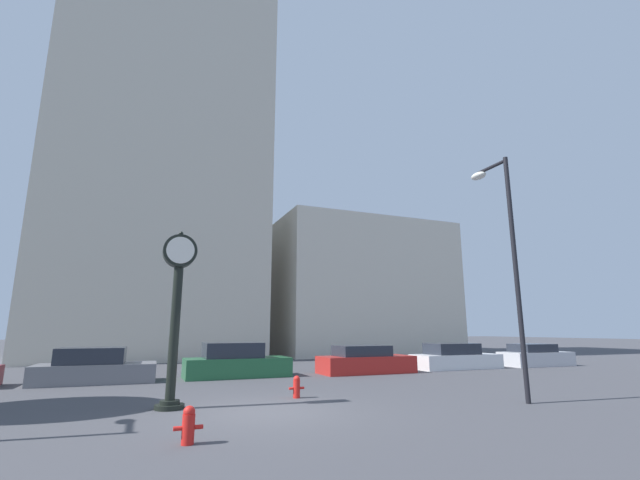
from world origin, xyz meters
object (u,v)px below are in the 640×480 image
(car_white, at_px, (455,358))
(fire_hydrant_near, at_px, (297,387))
(car_green, at_px, (236,363))
(car_red, at_px, (365,361))
(street_lamp_right, at_px, (504,239))
(car_grey, at_px, (95,368))
(street_clock, at_px, (177,298))
(car_silver, at_px, (535,356))
(fire_hydrant_far, at_px, (188,425))

(car_white, xyz_separation_m, fire_hydrant_near, (-11.08, -6.23, -0.22))
(car_green, distance_m, car_red, 6.12)
(car_green, distance_m, street_lamp_right, 12.17)
(car_grey, distance_m, car_red, 11.63)
(street_clock, bearing_deg, fire_hydrant_near, 7.64)
(fire_hydrant_near, bearing_deg, street_lamp_right, -28.17)
(street_clock, xyz_separation_m, car_red, (9.20, 6.43, -2.34))
(car_silver, bearing_deg, car_red, -177.17)
(street_clock, relative_size, street_lamp_right, 0.65)
(street_clock, bearing_deg, car_white, 24.48)
(car_white, bearing_deg, fire_hydrant_far, -143.97)
(car_grey, bearing_deg, street_clock, -69.51)
(street_clock, xyz_separation_m, fire_hydrant_far, (0.10, -3.84, -2.55))
(car_green, relative_size, street_lamp_right, 0.62)
(street_clock, distance_m, car_green, 7.98)
(car_white, bearing_deg, car_silver, -2.12)
(car_grey, distance_m, street_lamp_right, 15.74)
(car_green, xyz_separation_m, car_red, (6.09, -0.56, -0.07))
(car_silver, distance_m, fire_hydrant_near, 17.64)
(street_clock, bearing_deg, street_lamp_right, -15.27)
(car_green, bearing_deg, street_lamp_right, -57.44)
(fire_hydrant_near, relative_size, fire_hydrant_far, 0.98)
(street_clock, height_order, fire_hydrant_near, street_clock)
(street_clock, relative_size, car_grey, 1.08)
(street_clock, xyz_separation_m, car_silver, (20.27, 6.49, -2.36))
(car_red, xyz_separation_m, car_white, (5.56, 0.29, 0.00))
(street_clock, relative_size, car_white, 0.99)
(car_silver, height_order, fire_hydrant_near, car_silver)
(fire_hydrant_far, bearing_deg, fire_hydrant_near, 50.49)
(car_white, distance_m, street_lamp_right, 11.53)
(car_green, distance_m, car_silver, 17.17)
(fire_hydrant_near, bearing_deg, car_silver, 19.88)
(car_white, height_order, fire_hydrant_near, car_white)
(car_white, xyz_separation_m, street_lamp_right, (-5.38, -9.28, 4.23))
(car_silver, height_order, street_lamp_right, street_lamp_right)
(fire_hydrant_far, bearing_deg, car_red, 48.48)
(car_green, bearing_deg, car_grey, 179.54)
(fire_hydrant_near, bearing_deg, fire_hydrant_far, -129.51)
(car_silver, xyz_separation_m, street_lamp_right, (-10.89, -9.06, 4.26))
(car_green, bearing_deg, car_white, -2.06)
(car_grey, bearing_deg, car_white, 0.56)
(car_silver, relative_size, street_lamp_right, 0.56)
(car_grey, xyz_separation_m, car_green, (5.53, 0.03, 0.06))
(car_red, bearing_deg, street_clock, -145.24)
(car_white, height_order, street_lamp_right, street_lamp_right)
(car_grey, xyz_separation_m, car_red, (11.62, -0.53, -0.01))
(car_red, distance_m, fire_hydrant_far, 13.73)
(car_silver, bearing_deg, street_clock, -159.72)
(fire_hydrant_near, height_order, street_lamp_right, street_lamp_right)
(car_green, height_order, fire_hydrant_far, car_green)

